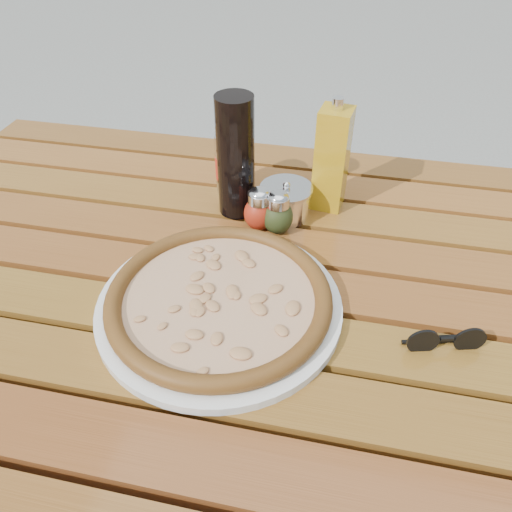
% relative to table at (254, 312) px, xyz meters
% --- Properties ---
extents(ground, '(60.00, 60.00, 0.00)m').
position_rel_table_xyz_m(ground, '(0.00, 0.00, -0.67)').
color(ground, slate).
rests_on(ground, ground).
extents(table, '(1.40, 0.90, 0.75)m').
position_rel_table_xyz_m(table, '(0.00, 0.00, 0.00)').
color(table, '#3C1E0D').
rests_on(table, ground).
extents(plate, '(0.40, 0.40, 0.01)m').
position_rel_table_xyz_m(plate, '(-0.03, -0.08, 0.08)').
color(plate, silver).
rests_on(plate, table).
extents(pizza, '(0.35, 0.35, 0.03)m').
position_rel_table_xyz_m(pizza, '(-0.03, -0.08, 0.10)').
color(pizza, beige).
rests_on(pizza, plate).
extents(pepper_shaker, '(0.06, 0.06, 0.08)m').
position_rel_table_xyz_m(pepper_shaker, '(-0.02, 0.14, 0.11)').
color(pepper_shaker, '#B52B14').
rests_on(pepper_shaker, table).
extents(oregano_shaker, '(0.07, 0.07, 0.08)m').
position_rel_table_xyz_m(oregano_shaker, '(0.01, 0.13, 0.11)').
color(oregano_shaker, '#343E19').
rests_on(oregano_shaker, table).
extents(dark_bottle, '(0.07, 0.07, 0.22)m').
position_rel_table_xyz_m(dark_bottle, '(-0.07, 0.18, 0.19)').
color(dark_bottle, black).
rests_on(dark_bottle, table).
extents(soda_can, '(0.07, 0.07, 0.12)m').
position_rel_table_xyz_m(soda_can, '(-0.09, 0.24, 0.13)').
color(soda_can, silver).
rests_on(soda_can, table).
extents(olive_oil_cruet, '(0.06, 0.06, 0.21)m').
position_rel_table_xyz_m(olive_oil_cruet, '(0.09, 0.23, 0.17)').
color(olive_oil_cruet, '#B18312').
rests_on(olive_oil_cruet, table).
extents(parmesan_tin, '(0.10, 0.10, 0.07)m').
position_rel_table_xyz_m(parmesan_tin, '(0.02, 0.18, 0.11)').
color(parmesan_tin, white).
rests_on(parmesan_tin, table).
extents(sunglasses, '(0.11, 0.05, 0.04)m').
position_rel_table_xyz_m(sunglasses, '(0.28, -0.08, 0.09)').
color(sunglasses, black).
rests_on(sunglasses, table).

